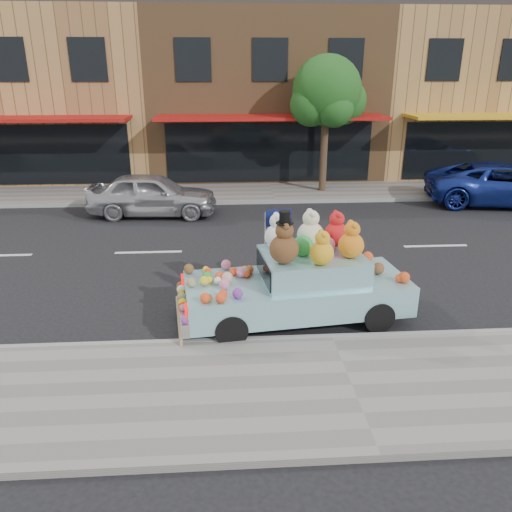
{
  "coord_description": "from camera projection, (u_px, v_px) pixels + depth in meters",
  "views": [
    {
      "loc": [
        -1.89,
        -12.88,
        4.69
      ],
      "look_at": [
        -1.31,
        -3.78,
        1.25
      ],
      "focal_mm": 35.0,
      "sensor_mm": 36.0,
      "label": 1
    }
  ],
  "objects": [
    {
      "name": "near_sidewalk",
      "position": [
        352.0,
        388.0,
        7.7
      ],
      "size": [
        60.0,
        3.0,
        0.12
      ],
      "primitive_type": "cube",
      "color": "gray",
      "rests_on": "ground"
    },
    {
      "name": "art_car",
      "position": [
        298.0,
        281.0,
        9.71
      ],
      "size": [
        4.66,
        2.26,
        2.33
      ],
      "rotation": [
        0.0,
        0.0,
        0.12
      ],
      "color": "black",
      "rests_on": "ground"
    },
    {
      "name": "street_tree",
      "position": [
        327.0,
        97.0,
        18.73
      ],
      "size": [
        3.0,
        2.7,
        5.22
      ],
      "color": "#38281C",
      "rests_on": "ground"
    },
    {
      "name": "near_kerb",
      "position": [
        332.0,
        339.0,
        9.1
      ],
      "size": [
        60.0,
        0.12,
        0.13
      ],
      "primitive_type": "cube",
      "color": "gray",
      "rests_on": "ground"
    },
    {
      "name": "storefront_left",
      "position": [
        47.0,
        92.0,
        23.09
      ],
      "size": [
        10.0,
        9.8,
        7.3
      ],
      "color": "#AD8048",
      "rests_on": "ground"
    },
    {
      "name": "far_sidewalk",
      "position": [
        272.0,
        192.0,
        19.84
      ],
      "size": [
        60.0,
        3.0,
        0.12
      ],
      "primitive_type": "cube",
      "color": "gray",
      "rests_on": "ground"
    },
    {
      "name": "car_silver",
      "position": [
        152.0,
        194.0,
        16.73
      ],
      "size": [
        4.36,
        1.99,
        1.45
      ],
      "primitive_type": "imported",
      "rotation": [
        0.0,
        0.0,
        1.51
      ],
      "color": "#B2B2B7",
      "rests_on": "ground"
    },
    {
      "name": "storefront_mid",
      "position": [
        262.0,
        92.0,
        23.69
      ],
      "size": [
        10.0,
        9.8,
        7.3
      ],
      "color": "olive",
      "rests_on": "ground"
    },
    {
      "name": "far_kerb",
      "position": [
        276.0,
        202.0,
        18.44
      ],
      "size": [
        60.0,
        0.12,
        0.13
      ],
      "primitive_type": "cube",
      "color": "gray",
      "rests_on": "ground"
    },
    {
      "name": "ground",
      "position": [
        294.0,
        249.0,
        13.8
      ],
      "size": [
        120.0,
        120.0,
        0.0
      ],
      "primitive_type": "plane",
      "color": "black",
      "rests_on": "ground"
    },
    {
      "name": "storefront_right",
      "position": [
        467.0,
        91.0,
        24.29
      ],
      "size": [
        10.0,
        9.8,
        7.3
      ],
      "color": "#AD8048",
      "rests_on": "ground"
    },
    {
      "name": "car_blue",
      "position": [
        503.0,
        184.0,
        18.08
      ],
      "size": [
        5.74,
        3.4,
        1.5
      ],
      "primitive_type": "imported",
      "rotation": [
        0.0,
        0.0,
        1.39
      ],
      "color": "navy",
      "rests_on": "ground"
    }
  ]
}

